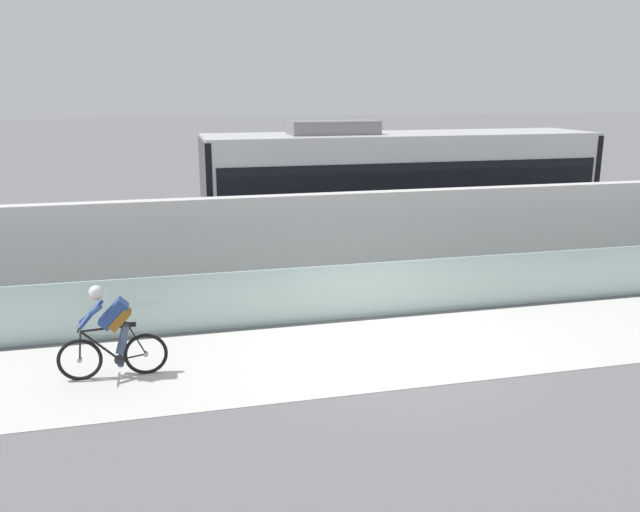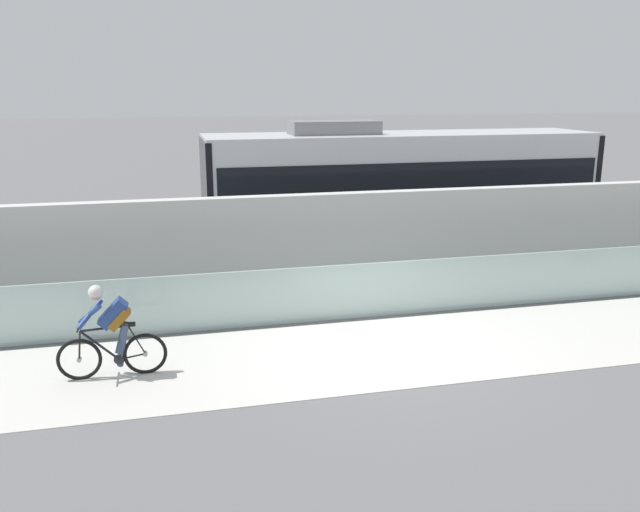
# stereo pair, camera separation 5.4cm
# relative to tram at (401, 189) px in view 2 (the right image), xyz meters

# --- Properties ---
(ground_plane) EXTENTS (200.00, 200.00, 0.00)m
(ground_plane) POSITION_rel_tram_xyz_m (-2.68, -6.85, -1.89)
(ground_plane) COLOR slate
(bike_path_deck) EXTENTS (32.00, 3.20, 0.01)m
(bike_path_deck) POSITION_rel_tram_xyz_m (-2.68, -6.85, -1.89)
(bike_path_deck) COLOR silver
(bike_path_deck) RESTS_ON ground
(glass_parapet) EXTENTS (32.00, 0.05, 1.17)m
(glass_parapet) POSITION_rel_tram_xyz_m (-2.68, -5.00, -1.31)
(glass_parapet) COLOR #ADC6C1
(glass_parapet) RESTS_ON ground
(concrete_barrier_wall) EXTENTS (32.00, 0.36, 2.36)m
(concrete_barrier_wall) POSITION_rel_tram_xyz_m (-2.68, -3.20, -0.71)
(concrete_barrier_wall) COLOR silver
(concrete_barrier_wall) RESTS_ON ground
(tram_rail_near) EXTENTS (32.00, 0.08, 0.01)m
(tram_rail_near) POSITION_rel_tram_xyz_m (-2.68, -0.72, -1.89)
(tram_rail_near) COLOR #595654
(tram_rail_near) RESTS_ON ground
(tram_rail_far) EXTENTS (32.00, 0.08, 0.01)m
(tram_rail_far) POSITION_rel_tram_xyz_m (-2.68, 0.72, -1.89)
(tram_rail_far) COLOR #595654
(tram_rail_far) RESTS_ON ground
(tram) EXTENTS (11.06, 2.54, 3.81)m
(tram) POSITION_rel_tram_xyz_m (0.00, 0.00, 0.00)
(tram) COLOR silver
(tram) RESTS_ON ground
(cyclist_on_bike) EXTENTS (1.77, 0.58, 1.61)m
(cyclist_on_bike) POSITION_rel_tram_xyz_m (-7.53, -6.85, -1.11)
(cyclist_on_bike) COLOR black
(cyclist_on_bike) RESTS_ON ground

